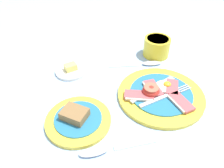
# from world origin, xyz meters

# --- Properties ---
(ground_plane) EXTENTS (3.00, 3.00, 0.00)m
(ground_plane) POSITION_xyz_m (0.00, 0.00, 0.00)
(ground_plane) COLOR #93B2DB
(breakfast_plate) EXTENTS (0.26, 0.26, 0.04)m
(breakfast_plate) POSITION_xyz_m (0.08, -0.01, 0.01)
(breakfast_plate) COLOR yellow
(breakfast_plate) RESTS_ON ground_plane
(bread_plate) EXTENTS (0.18, 0.18, 0.04)m
(bread_plate) POSITION_xyz_m (-0.18, -0.02, 0.01)
(bread_plate) COLOR yellow
(bread_plate) RESTS_ON ground_plane
(sugar_cup) EXTENTS (0.10, 0.10, 0.07)m
(sugar_cup) POSITION_xyz_m (0.18, 0.21, 0.04)
(sugar_cup) COLOR yellow
(sugar_cup) RESTS_ON ground_plane
(butter_dish) EXTENTS (0.11, 0.11, 0.03)m
(butter_dish) POSITION_xyz_m (-0.15, 0.21, 0.01)
(butter_dish) COLOR silver
(butter_dish) RESTS_ON ground_plane
(teaspoon_by_saucer) EXTENTS (0.19, 0.06, 0.01)m
(teaspoon_by_saucer) POSITION_xyz_m (0.11, 0.16, 0.01)
(teaspoon_by_saucer) COLOR silver
(teaspoon_by_saucer) RESTS_ON ground_plane
(teaspoon_near_cup) EXTENTS (0.19, 0.04, 0.01)m
(teaspoon_near_cup) POSITION_xyz_m (-0.13, -0.14, 0.01)
(teaspoon_near_cup) COLOR silver
(teaspoon_near_cup) RESTS_ON ground_plane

